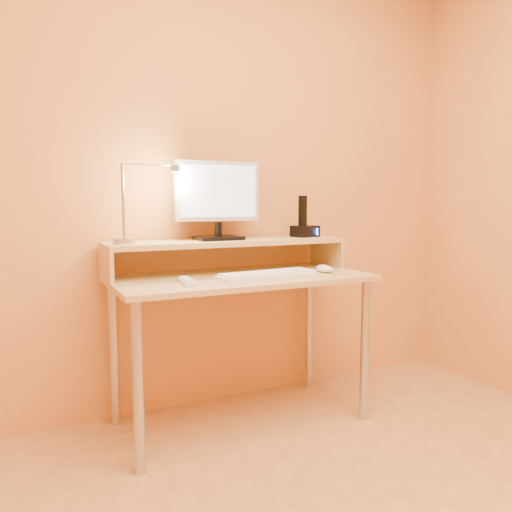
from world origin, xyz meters
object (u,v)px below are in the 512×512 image
lamp_base (124,241)px  mouse (324,269)px  phone_dock (305,231)px  monitor_panel (217,191)px  keyboard (268,276)px  remote_control (187,282)px

lamp_base → mouse: bearing=-13.0°
phone_dock → monitor_panel: bearing=167.9°
monitor_panel → keyboard: 0.51m
phone_dock → keyboard: phone_dock is taller
monitor_panel → keyboard: bearing=-66.2°
phone_dock → remote_control: phone_dock is taller
keyboard → mouse: mouse is taller
keyboard → lamp_base: bearing=149.8°
phone_dock → remote_control: (-0.76, -0.28, -0.18)m
mouse → remote_control: (-0.72, -0.03, -0.01)m
phone_dock → mouse: phone_dock is taller
lamp_base → remote_control: lamp_base is taller
monitor_panel → keyboard: monitor_panel is taller
mouse → lamp_base: bearing=163.6°
lamp_base → keyboard: size_ratio=0.21×
monitor_panel → mouse: bearing=-25.7°
phone_dock → mouse: 0.30m
lamp_base → keyboard: 0.66m
phone_dock → keyboard: size_ratio=0.28×
monitor_panel → remote_control: (-0.26, -0.29, -0.39)m
monitor_panel → remote_control: size_ratio=2.39×
monitor_panel → lamp_base: (-0.46, -0.04, -0.23)m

